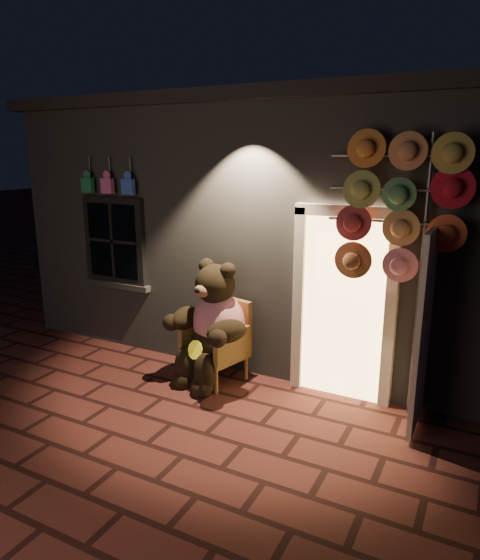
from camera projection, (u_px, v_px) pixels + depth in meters
The scene contains 5 objects.
ground at pixel (171, 424), 5.17m from camera, with size 60.00×60.00×0.00m, color #52231F.
shop_building at pixel (308, 215), 8.17m from camera, with size 7.30×5.95×3.51m.
wicker_armchair at pixel (220, 340), 6.13m from camera, with size 0.81×0.77×1.00m.
teddy_bear at pixel (213, 325), 5.98m from camera, with size 1.09×0.98×1.55m.
hat_rack at pixel (419, 204), 4.78m from camera, with size 1.81×0.22×2.94m.
Camera 1 is at (2.77, -3.79, 2.74)m, focal length 32.00 mm.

